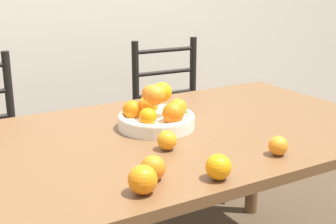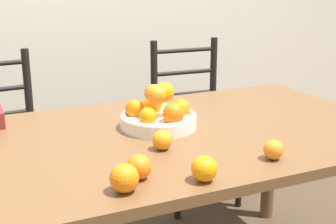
{
  "view_description": "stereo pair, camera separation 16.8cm",
  "coord_description": "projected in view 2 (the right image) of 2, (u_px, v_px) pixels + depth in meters",
  "views": [
    {
      "loc": [
        -0.84,
        -1.4,
        1.29
      ],
      "look_at": [
        -0.02,
        -0.01,
        0.81
      ],
      "focal_mm": 50.0,
      "sensor_mm": 36.0,
      "label": 1
    },
    {
      "loc": [
        -0.69,
        -1.48,
        1.29
      ],
      "look_at": [
        -0.02,
        -0.01,
        0.81
      ],
      "focal_mm": 50.0,
      "sensor_mm": 36.0,
      "label": 2
    }
  ],
  "objects": [
    {
      "name": "fruit_bowl",
      "position": [
        159.0,
        114.0,
        1.76
      ],
      "size": [
        0.29,
        0.29,
        0.18
      ],
      "color": "silver",
      "rests_on": "dining_table"
    },
    {
      "name": "orange_loose_4",
      "position": [
        204.0,
        169.0,
        1.31
      ],
      "size": [
        0.07,
        0.07,
        0.07
      ],
      "color": "orange",
      "rests_on": "dining_table"
    },
    {
      "name": "orange_loose_3",
      "position": [
        273.0,
        150.0,
        1.46
      ],
      "size": [
        0.06,
        0.06,
        0.06
      ],
      "color": "orange",
      "rests_on": "dining_table"
    },
    {
      "name": "orange_loose_1",
      "position": [
        139.0,
        167.0,
        1.32
      ],
      "size": [
        0.07,
        0.07,
        0.07
      ],
      "color": "orange",
      "rests_on": "dining_table"
    },
    {
      "name": "dining_table",
      "position": [
        172.0,
        154.0,
        1.75
      ],
      "size": [
        1.7,
        0.98,
        0.72
      ],
      "color": "brown",
      "rests_on": "ground_plane"
    },
    {
      "name": "chair_right",
      "position": [
        194.0,
        123.0,
        2.7
      ],
      "size": [
        0.44,
        0.42,
        0.93
      ],
      "rotation": [
        0.0,
        0.0,
        -0.05
      ],
      "color": "black",
      "rests_on": "ground_plane"
    },
    {
      "name": "chair_left",
      "position": [
        0.0,
        150.0,
        2.28
      ],
      "size": [
        0.45,
        0.43,
        0.93
      ],
      "rotation": [
        0.0,
        0.0,
        0.08
      ],
      "color": "black",
      "rests_on": "ground_plane"
    },
    {
      "name": "orange_loose_0",
      "position": [
        124.0,
        178.0,
        1.24
      ],
      "size": [
        0.08,
        0.08,
        0.08
      ],
      "color": "orange",
      "rests_on": "dining_table"
    },
    {
      "name": "orange_loose_2",
      "position": [
        162.0,
        140.0,
        1.55
      ],
      "size": [
        0.07,
        0.07,
        0.07
      ],
      "color": "orange",
      "rests_on": "dining_table"
    }
  ]
}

